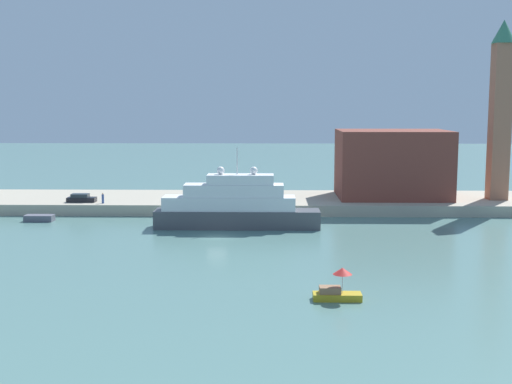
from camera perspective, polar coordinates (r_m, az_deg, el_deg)
ground at (r=87.45m, az=-3.32°, el=-3.84°), size 400.00×400.00×0.00m
quay_dock at (r=112.00m, az=-2.32°, el=-0.87°), size 110.00×18.27×1.71m
large_yacht at (r=93.58m, az=-1.80°, el=-1.23°), size 22.75×4.12×11.10m
small_motorboat at (r=60.50m, az=6.82°, el=-8.12°), size 4.25×1.69×2.92m
work_barge at (r=103.99m, az=-17.74°, el=-2.10°), size 4.11×1.90×0.93m
harbor_building at (r=113.57m, az=11.38°, el=2.33°), size 17.77×13.06×11.00m
bell_tower at (r=115.08m, az=19.86°, el=6.92°), size 3.73×3.73×28.32m
parked_car at (r=109.87m, az=-14.47°, el=-0.53°), size 4.44×1.78×1.30m
person_figure at (r=107.53m, az=-12.74°, el=-0.54°), size 0.36×0.36×1.63m
mooring_bollard at (r=104.85m, az=-4.59°, el=-0.75°), size 0.42×0.42×0.89m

